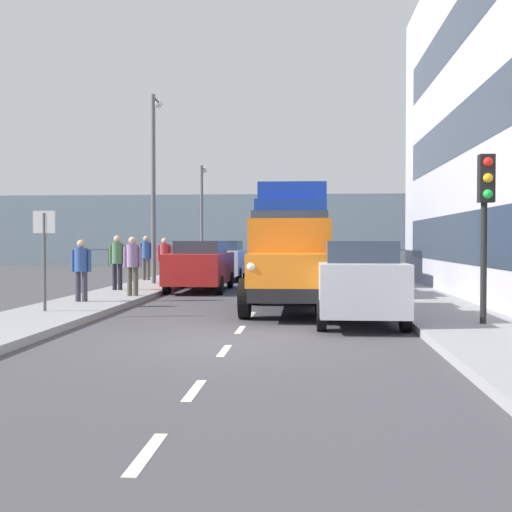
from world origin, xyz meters
TOP-DOWN VIEW (x-y plane):
  - ground_plane at (0.00, -11.32)m, footprint 80.00×80.00m
  - sidewalk_left at (-4.40, -11.32)m, footprint 2.19×43.06m
  - sidewalk_right at (4.40, -11.32)m, footprint 2.19×43.06m
  - road_centreline_markings at (0.00, -9.76)m, footprint 0.12×38.14m
  - sea_horizon at (0.00, -35.85)m, footprint 80.00×0.80m
  - seawall_railing at (-0.00, -32.25)m, footprint 28.08×0.08m
  - truck_vintage_orange at (-0.88, -4.67)m, footprint 2.17×5.64m
  - lorry_cargo_blue at (-0.73, -14.66)m, footprint 2.58×8.20m
  - car_silver_kerbside_near at (-2.36, -2.72)m, footprint 1.76×4.03m
  - car_teal_kerbside_1 at (-2.36, -8.60)m, footprint 1.88×3.80m
  - car_red_oppositeside_0 at (2.36, -11.29)m, footprint 1.91×4.53m
  - car_white_oppositeside_1 at (2.36, -17.49)m, footprint 1.83×4.43m
  - pedestrian_strolling at (4.56, -5.58)m, footprint 0.53×0.34m
  - pedestrian_with_bag at (3.69, -7.41)m, footprint 0.53×0.34m
  - pedestrian_near_railing at (4.78, -9.60)m, footprint 0.53×0.34m
  - pedestrian_couple_b at (3.90, -12.60)m, footprint 0.53×0.34m
  - pedestrian_by_lamp at (5.14, -14.87)m, footprint 0.53×0.34m
  - traffic_light_near at (-4.65, -1.64)m, footprint 0.28×0.41m
  - lamp_post_promenade at (4.37, -13.06)m, footprint 0.32×1.14m
  - lamp_post_far at (4.43, -24.58)m, footprint 0.32×1.14m
  - street_sign at (4.58, -3.23)m, footprint 0.50×0.07m

SIDE VIEW (x-z plane):
  - ground_plane at x=0.00m, z-range 0.00..0.00m
  - road_centreline_markings at x=0.00m, z-range 0.00..0.01m
  - sidewalk_left at x=-4.40m, z-range 0.00..0.15m
  - sidewalk_right at x=4.40m, z-range 0.00..0.15m
  - car_silver_kerbside_near at x=-2.36m, z-range 0.03..1.75m
  - car_teal_kerbside_1 at x=-2.36m, z-range 0.03..1.75m
  - car_white_oppositeside_1 at x=2.36m, z-range 0.04..1.76m
  - car_red_oppositeside_0 at x=2.36m, z-range 0.04..1.76m
  - seawall_railing at x=0.00m, z-range 0.32..1.52m
  - pedestrian_strolling at x=4.56m, z-range 0.29..1.89m
  - pedestrian_couple_b at x=3.90m, z-range 0.30..1.98m
  - pedestrian_with_bag at x=3.69m, z-range 0.30..1.99m
  - truck_vintage_orange at x=-0.88m, z-range -0.04..2.39m
  - pedestrian_near_railing at x=4.78m, z-range 0.31..2.05m
  - pedestrian_by_lamp at x=5.14m, z-range 0.31..2.08m
  - street_sign at x=4.58m, z-range 0.56..2.81m
  - lorry_cargo_blue at x=-0.73m, z-range 0.14..4.01m
  - traffic_light_near at x=-4.65m, z-range 0.87..4.07m
  - sea_horizon at x=0.00m, z-range 0.00..5.00m
  - lamp_post_far at x=4.43m, z-range 0.75..6.40m
  - lamp_post_promenade at x=4.37m, z-range 0.78..7.74m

